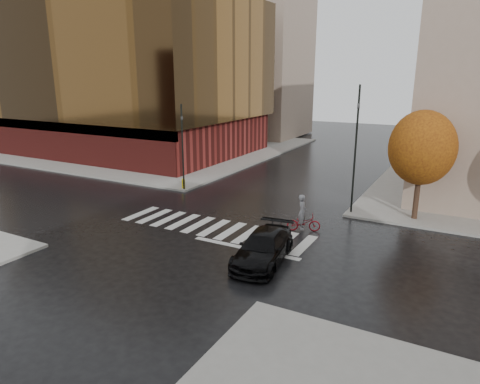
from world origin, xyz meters
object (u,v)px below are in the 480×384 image
Objects in this scene: cyclist at (303,219)px; traffic_light_ne at (356,141)px; fire_hydrant at (183,183)px; traffic_light_nw at (182,143)px; sedan at (263,248)px.

traffic_light_ne reaches higher than cyclist.
fire_hydrant is at bearing -14.93° from traffic_light_ne.
traffic_light_ne is (12.60, 0.53, 1.02)m from traffic_light_nw.
sedan is at bearing -38.79° from fire_hydrant.
cyclist is at bearing -19.68° from fire_hydrant.
sedan is 10.16m from traffic_light_ne.
cyclist is 0.27× the size of traffic_light_ne.
cyclist is 11.99m from traffic_light_nw.
traffic_light_nw is at bearing 49.06° from cyclist.
sedan is 14.12m from fire_hydrant.
traffic_light_nw is at bearing -45.00° from fire_hydrant.
cyclist is at bearing 72.57° from traffic_light_nw.
cyclist is at bearing 53.10° from traffic_light_ne.
traffic_light_ne is at bearing 1.47° from fire_hydrant.
sedan is 6.51× the size of fire_hydrant.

